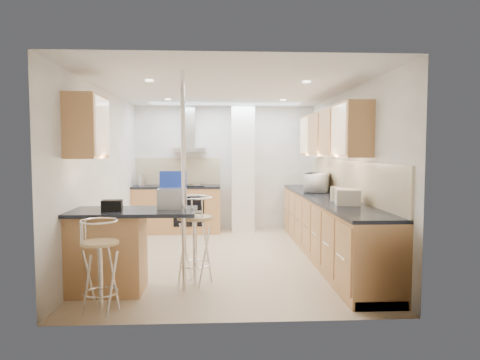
{
  "coord_description": "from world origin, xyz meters",
  "views": [
    {
      "loc": [
        -0.13,
        -6.3,
        1.61
      ],
      "look_at": [
        0.2,
        0.2,
        1.16
      ],
      "focal_mm": 32.0,
      "sensor_mm": 36.0,
      "label": 1
    }
  ],
  "objects_px": {
    "microwave": "(317,183)",
    "bread_bin": "(347,197)",
    "laptop": "(172,199)",
    "bar_stool_end": "(195,240)",
    "bar_stool_near": "(100,266)"
  },
  "relations": [
    {
      "from": "microwave",
      "to": "bread_bin",
      "type": "bearing_deg",
      "value": -160.14
    },
    {
      "from": "laptop",
      "to": "bread_bin",
      "type": "relative_size",
      "value": 0.89
    },
    {
      "from": "laptop",
      "to": "bar_stool_end",
      "type": "height_order",
      "value": "laptop"
    },
    {
      "from": "bar_stool_near",
      "to": "bar_stool_end",
      "type": "xyz_separation_m",
      "value": [
        0.88,
        0.88,
        0.07
      ]
    },
    {
      "from": "bar_stool_near",
      "to": "bread_bin",
      "type": "xyz_separation_m",
      "value": [
        2.82,
        1.17,
        0.55
      ]
    },
    {
      "from": "microwave",
      "to": "bar_stool_end",
      "type": "relative_size",
      "value": 0.52
    },
    {
      "from": "laptop",
      "to": "microwave",
      "type": "bearing_deg",
      "value": 40.66
    },
    {
      "from": "microwave",
      "to": "laptop",
      "type": "height_order",
      "value": "microwave"
    },
    {
      "from": "bar_stool_near",
      "to": "microwave",
      "type": "bearing_deg",
      "value": 35.71
    },
    {
      "from": "bar_stool_end",
      "to": "bread_bin",
      "type": "bearing_deg",
      "value": -75.7
    },
    {
      "from": "microwave",
      "to": "bar_stool_near",
      "type": "bearing_deg",
      "value": 154.8
    },
    {
      "from": "bar_stool_end",
      "to": "bread_bin",
      "type": "xyz_separation_m",
      "value": [
        1.94,
        0.28,
        0.48
      ]
    },
    {
      "from": "microwave",
      "to": "laptop",
      "type": "distance_m",
      "value": 3.01
    },
    {
      "from": "laptop",
      "to": "bar_stool_near",
      "type": "height_order",
      "value": "laptop"
    },
    {
      "from": "bar_stool_near",
      "to": "laptop",
      "type": "bearing_deg",
      "value": 40.54
    }
  ]
}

